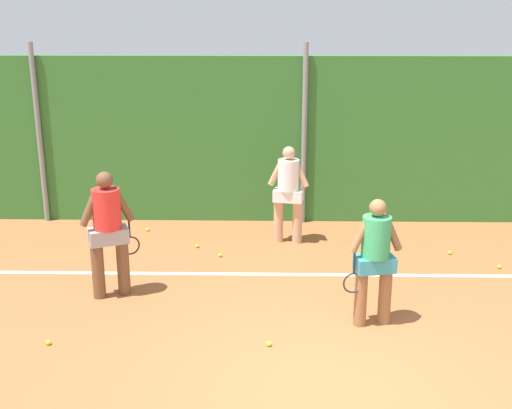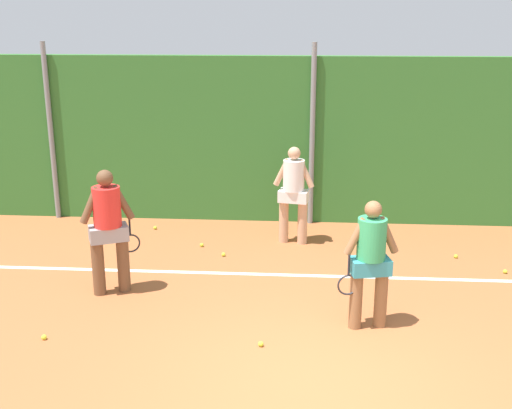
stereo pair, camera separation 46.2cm
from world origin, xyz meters
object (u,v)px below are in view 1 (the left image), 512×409
(tennis_ball_3, at_px, (148,229))
(player_backcourt_far, at_px, (288,189))
(tennis_ball_10, at_px, (269,344))
(tennis_ball_8, at_px, (450,253))
(tennis_ball_1, at_px, (48,342))
(player_midcourt, at_px, (108,228))
(tennis_ball_0, at_px, (117,241))
(tennis_ball_6, at_px, (220,255))
(player_foreground_near, at_px, (375,256))
(tennis_ball_7, at_px, (197,246))
(tennis_ball_2, at_px, (499,267))

(tennis_ball_3, bearing_deg, player_backcourt_far, -11.36)
(player_backcourt_far, bearing_deg, tennis_ball_10, -84.14)
(tennis_ball_3, bearing_deg, tennis_ball_8, -11.65)
(tennis_ball_1, relative_size, tennis_ball_3, 1.00)
(player_backcourt_far, bearing_deg, player_midcourt, -127.58)
(player_backcourt_far, height_order, tennis_ball_10, player_backcourt_far)
(tennis_ball_1, bearing_deg, tennis_ball_10, 0.45)
(player_midcourt, xyz_separation_m, tennis_ball_8, (5.39, 1.74, -1.01))
(tennis_ball_0, relative_size, tennis_ball_6, 1.00)
(player_backcourt_far, xyz_separation_m, tennis_ball_1, (-3.09, -3.81, -0.95))
(tennis_ball_6, distance_m, tennis_ball_10, 3.12)
(player_backcourt_far, distance_m, tennis_ball_0, 3.22)
(player_midcourt, relative_size, tennis_ball_10, 28.23)
(player_foreground_near, height_order, tennis_ball_10, player_foreground_near)
(tennis_ball_7, bearing_deg, tennis_ball_3, 139.73)
(tennis_ball_7, bearing_deg, player_midcourt, -117.37)
(player_midcourt, relative_size, tennis_ball_8, 28.23)
(tennis_ball_7, xyz_separation_m, tennis_ball_8, (4.37, -0.24, 0.00))
(tennis_ball_10, bearing_deg, tennis_ball_1, -179.55)
(player_foreground_near, bearing_deg, tennis_ball_10, 13.11)
(player_foreground_near, relative_size, tennis_ball_8, 26.20)
(player_backcourt_far, xyz_separation_m, tennis_ball_7, (-1.60, -0.35, -0.95))
(player_foreground_near, distance_m, tennis_ball_1, 4.27)
(tennis_ball_1, bearing_deg, tennis_ball_2, 21.91)
(tennis_ball_3, relative_size, tennis_ball_6, 1.00)
(tennis_ball_0, height_order, tennis_ball_3, same)
(player_foreground_near, relative_size, tennis_ball_10, 26.20)
(tennis_ball_7, bearing_deg, tennis_ball_10, -69.77)
(tennis_ball_1, bearing_deg, tennis_ball_7, 66.79)
(tennis_ball_3, bearing_deg, tennis_ball_6, -41.61)
(player_backcourt_far, bearing_deg, tennis_ball_3, 179.56)
(player_foreground_near, xyz_separation_m, tennis_ball_7, (-2.63, 2.81, -0.94))
(tennis_ball_2, bearing_deg, player_foreground_near, -140.41)
(tennis_ball_2, bearing_deg, tennis_ball_3, 163.98)
(player_midcourt, height_order, player_backcourt_far, player_midcourt)
(player_backcourt_far, relative_size, tennis_ball_8, 26.55)
(tennis_ball_1, distance_m, tennis_ball_3, 4.36)
(player_foreground_near, height_order, tennis_ball_8, player_foreground_near)
(tennis_ball_0, height_order, tennis_ball_6, same)
(tennis_ball_3, bearing_deg, tennis_ball_0, -125.08)
(player_foreground_near, bearing_deg, player_backcourt_far, -83.68)
(tennis_ball_3, bearing_deg, player_foreground_near, -45.19)
(tennis_ball_8, bearing_deg, tennis_ball_6, -177.15)
(tennis_ball_7, height_order, tennis_ball_8, same)
(player_midcourt, relative_size, tennis_ball_2, 28.23)
(tennis_ball_1, xyz_separation_m, tennis_ball_10, (2.75, 0.02, 0.00))
(player_midcourt, relative_size, tennis_ball_1, 28.23)
(tennis_ball_2, xyz_separation_m, tennis_ball_8, (-0.63, 0.62, 0.00))
(tennis_ball_10, bearing_deg, player_foreground_near, 24.79)
(player_midcourt, xyz_separation_m, player_backcourt_far, (2.63, 2.33, -0.06))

